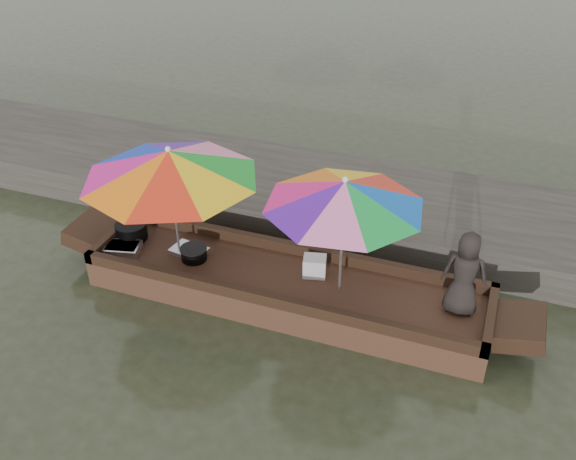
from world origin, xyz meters
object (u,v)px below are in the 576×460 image
(boat_hull, at_px, (285,289))
(tray_crayfish, at_px, (122,248))
(charcoal_grill, at_px, (194,254))
(cooking_pot, at_px, (131,231))
(supply_bag, at_px, (315,266))
(tray_scallop, at_px, (189,251))
(vendor, at_px, (465,274))
(umbrella_bow, at_px, (174,203))
(umbrella_stern, at_px, (342,237))

(boat_hull, relative_size, tray_crayfish, 11.03)
(boat_hull, height_order, charcoal_grill, charcoal_grill)
(cooking_pot, height_order, tray_crayfish, cooking_pot)
(tray_crayfish, xyz_separation_m, supply_bag, (2.54, 0.38, 0.09))
(tray_crayfish, bearing_deg, charcoal_grill, 9.72)
(tray_scallop, xyz_separation_m, vendor, (3.48, 0.05, 0.50))
(tray_scallop, bearing_deg, cooking_pot, 177.03)
(cooking_pot, distance_m, supply_bag, 2.59)
(charcoal_grill, xyz_separation_m, supply_bag, (1.57, 0.22, 0.05))
(cooking_pot, height_order, umbrella_bow, umbrella_bow)
(tray_scallop, bearing_deg, umbrella_bow, -143.32)
(boat_hull, height_order, supply_bag, supply_bag)
(supply_bag, bearing_deg, cooking_pot, -178.48)
(boat_hull, bearing_deg, tray_crayfish, -174.98)
(supply_bag, bearing_deg, tray_crayfish, -171.39)
(supply_bag, bearing_deg, umbrella_stern, -26.54)
(charcoal_grill, height_order, supply_bag, supply_bag)
(umbrella_stern, bearing_deg, cooking_pot, 177.66)
(vendor, relative_size, umbrella_stern, 0.57)
(boat_hull, relative_size, charcoal_grill, 15.21)
(supply_bag, bearing_deg, boat_hull, -149.35)
(cooking_pot, height_order, umbrella_stern, umbrella_stern)
(charcoal_grill, bearing_deg, supply_bag, 7.92)
(tray_crayfish, distance_m, supply_bag, 2.57)
(cooking_pot, height_order, tray_scallop, cooking_pot)
(boat_hull, bearing_deg, cooking_pot, 176.95)
(umbrella_stern, bearing_deg, supply_bag, 153.46)
(tray_scallop, bearing_deg, supply_bag, 3.87)
(supply_bag, bearing_deg, tray_scallop, -176.13)
(umbrella_stern, bearing_deg, tray_crayfish, -176.18)
(cooking_pot, xyz_separation_m, vendor, (4.37, -0.00, 0.42))
(supply_bag, relative_size, umbrella_stern, 0.15)
(tray_crayfish, height_order, umbrella_stern, umbrella_stern)
(cooking_pot, distance_m, umbrella_bow, 1.04)
(tray_crayfish, bearing_deg, tray_scallop, 17.80)
(cooking_pot, xyz_separation_m, charcoal_grill, (1.02, -0.15, -0.03))
(tray_crayfish, height_order, tray_scallop, tray_crayfish)
(cooking_pot, distance_m, charcoal_grill, 1.03)
(boat_hull, relative_size, umbrella_bow, 2.28)
(tray_crayfish, xyz_separation_m, vendor, (4.32, 0.31, 0.48))
(umbrella_bow, bearing_deg, supply_bag, 6.02)
(boat_hull, distance_m, supply_bag, 0.48)
(vendor, bearing_deg, tray_crayfish, 3.34)
(tray_crayfish, bearing_deg, umbrella_bow, 14.76)
(tray_crayfish, distance_m, tray_scallop, 0.88)
(charcoal_grill, xyz_separation_m, umbrella_stern, (1.95, 0.03, 0.70))
(boat_hull, distance_m, umbrella_stern, 1.18)
(cooking_pot, distance_m, tray_scallop, 0.89)
(charcoal_grill, bearing_deg, boat_hull, 1.32)
(boat_hull, distance_m, tray_scallop, 1.40)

